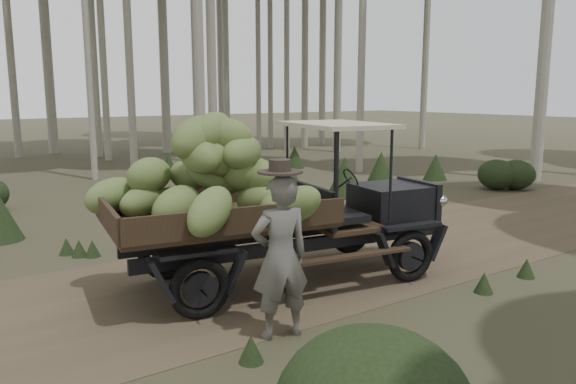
# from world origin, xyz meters

# --- Properties ---
(ground) EXTENTS (120.00, 120.00, 0.00)m
(ground) POSITION_xyz_m (0.00, 0.00, 0.00)
(ground) COLOR #473D2B
(ground) RESTS_ON ground
(dirt_track) EXTENTS (70.00, 4.00, 0.01)m
(dirt_track) POSITION_xyz_m (0.00, 0.00, 0.00)
(dirt_track) COLOR brown
(dirt_track) RESTS_ON ground
(banana_truck) EXTENTS (5.31, 2.84, 2.63)m
(banana_truck) POSITION_xyz_m (-0.99, -0.35, 1.46)
(banana_truck) COLOR black
(banana_truck) RESTS_ON ground
(farmer) EXTENTS (0.76, 0.59, 2.06)m
(farmer) POSITION_xyz_m (-1.58, -1.97, 0.98)
(farmer) COLOR #5C5A54
(farmer) RESTS_ON ground
(undergrowth) EXTENTS (23.38, 23.63, 1.35)m
(undergrowth) POSITION_xyz_m (-0.23, 0.83, 0.52)
(undergrowth) COLOR #233319
(undergrowth) RESTS_ON ground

